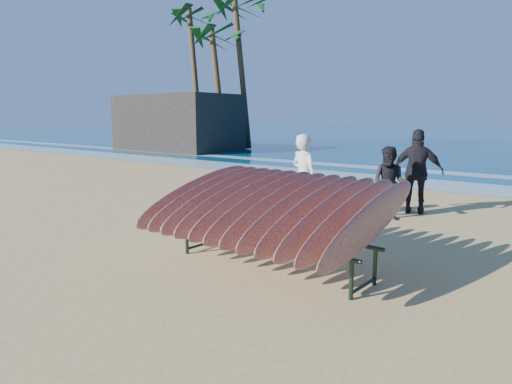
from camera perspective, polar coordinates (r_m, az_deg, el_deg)
ground at (r=7.31m, az=-3.93°, el=-8.18°), size 120.00×120.00×0.00m
foam_near at (r=16.01m, az=20.85°, el=0.93°), size 160.00×160.00×0.00m
foam_far at (r=19.36m, az=24.00°, el=2.10°), size 160.00×160.00×0.00m
surfboard_rack at (r=6.60m, az=1.96°, el=-1.87°), size 3.23×2.71×1.49m
person_white at (r=9.78m, az=6.01°, el=1.84°), size 0.76×0.60×1.85m
person_dark_a at (r=10.23m, az=16.35°, el=1.07°), size 0.80×0.65×1.58m
person_dark_b at (r=11.01m, az=19.50°, el=2.40°), size 1.22×0.79×1.93m
building at (r=30.50m, az=-9.81°, el=8.51°), size 7.99×4.44×3.55m
palm_left at (r=31.35m, az=-1.81°, el=21.83°), size 5.20×5.20×9.82m
palm_mid at (r=30.40m, az=-4.82°, el=18.46°), size 5.20×5.20×7.84m
palm_right at (r=34.55m, az=-7.76°, el=20.51°), size 5.20×5.20×9.79m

